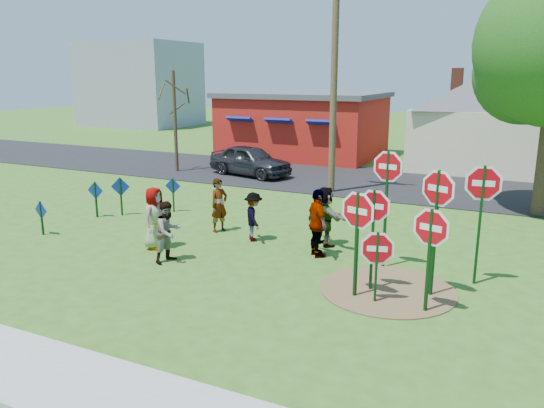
{
  "coord_description": "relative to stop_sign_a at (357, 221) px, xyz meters",
  "views": [
    {
      "loc": [
        7.12,
        -12.74,
        4.98
      ],
      "look_at": [
        0.74,
        0.49,
        1.37
      ],
      "focal_mm": 35.0,
      "sensor_mm": 36.0,
      "label": 1
    }
  ],
  "objects": [
    {
      "name": "person_d",
      "position": [
        -4.06,
        2.73,
        -1.05
      ],
      "size": [
        1.04,
        1.11,
        1.51
      ],
      "primitive_type": "imported",
      "rotation": [
        0.0,
        0.0,
        2.24
      ],
      "color": "#2F2F34",
      "rests_on": "ground"
    },
    {
      "name": "stop_sign_g",
      "position": [
        0.22,
        0.53,
        -0.01
      ],
      "size": [
        1.03,
        0.07,
        2.57
      ],
      "rotation": [
        0.0,
        0.0,
        -0.0
      ],
      "color": "#0E3514",
      "rests_on": "ground"
    },
    {
      "name": "bare_tree_west",
      "position": [
        -13.2,
        11.5,
        1.54
      ],
      "size": [
        1.8,
        1.8,
        5.17
      ],
      "color": "#382819",
      "rests_on": "ground"
    },
    {
      "name": "stop_sign_e",
      "position": [
        0.5,
        -0.11,
        -0.65
      ],
      "size": [
        0.98,
        0.3,
        1.77
      ],
      "rotation": [
        0.0,
        0.0,
        0.28
      ],
      "color": "#0E3514",
      "rests_on": "ground"
    },
    {
      "name": "dirt_patch",
      "position": [
        0.6,
        0.69,
        -1.79
      ],
      "size": [
        3.2,
        3.2,
        0.03
      ],
      "primitive_type": "cylinder",
      "color": "brown",
      "rests_on": "ground"
    },
    {
      "name": "road",
      "position": [
        -3.9,
        13.19,
        -1.79
      ],
      "size": [
        120.0,
        7.5,
        0.04
      ],
      "primitive_type": "cube",
      "color": "black",
      "rests_on": "ground"
    },
    {
      "name": "blue_diamond_c",
      "position": [
        -9.76,
        3.32,
        -0.94
      ],
      "size": [
        0.64,
        0.28,
        1.4
      ],
      "rotation": [
        0.0,
        0.0,
        0.39
      ],
      "color": "#0E3514",
      "rests_on": "ground"
    },
    {
      "name": "person_e",
      "position": [
        -1.78,
        2.21,
        -0.84
      ],
      "size": [
        1.11,
        1.15,
        1.93
      ],
      "primitive_type": "imported",
      "rotation": [
        0.0,
        0.0,
        2.31
      ],
      "color": "#51305A",
      "rests_on": "ground"
    },
    {
      "name": "blue_diamond_d",
      "position": [
        -8.37,
        4.56,
        -1.01
      ],
      "size": [
        0.59,
        0.15,
        1.28
      ],
      "rotation": [
        0.0,
        0.0,
        0.22
      ],
      "color": "#0E3514",
      "rests_on": "ground"
    },
    {
      "name": "distant_building",
      "position": [
        -31.9,
        31.69,
        2.19
      ],
      "size": [
        10.0,
        8.0,
        8.0
      ],
      "primitive_type": "cube",
      "color": "#8C939E",
      "rests_on": "ground"
    },
    {
      "name": "red_building",
      "position": [
        -9.4,
        19.68,
        0.16
      ],
      "size": [
        9.4,
        7.69,
        3.9
      ],
      "color": "#A42010",
      "rests_on": "ground"
    },
    {
      "name": "stop_sign_d",
      "position": [
        2.4,
        2.02,
        0.42
      ],
      "size": [
        1.13,
        0.21,
        3.07
      ],
      "rotation": [
        0.0,
        0.0,
        0.16
      ],
      "color": "#0E3514",
      "rests_on": "ground"
    },
    {
      "name": "person_a",
      "position": [
        -6.31,
        0.84,
        -0.89
      ],
      "size": [
        0.63,
        0.93,
        1.83
      ],
      "primitive_type": "imported",
      "rotation": [
        0.0,
        0.0,
        1.63
      ],
      "color": "#384A7D",
      "rests_on": "ground"
    },
    {
      "name": "utility_pole",
      "position": [
        -4.22,
        10.27,
        3.01
      ],
      "size": [
        2.24,
        0.28,
        9.16
      ],
      "rotation": [
        0.0,
        0.0,
        0.04
      ],
      "color": "#4C3823",
      "rests_on": "ground"
    },
    {
      "name": "ground",
      "position": [
        -3.9,
        1.69,
        -1.81
      ],
      "size": [
        120.0,
        120.0,
        0.0
      ],
      "primitive_type": "plane",
      "color": "#335B1A",
      "rests_on": "ground"
    },
    {
      "name": "person_f",
      "position": [
        -1.94,
        3.25,
        -0.91
      ],
      "size": [
        1.64,
        1.42,
        1.79
      ],
      "primitive_type": "imported",
      "rotation": [
        0.0,
        0.0,
        2.49
      ],
      "color": "#194F28",
      "rests_on": "ground"
    },
    {
      "name": "blue_diamond_b",
      "position": [
        -10.38,
        2.72,
        -1.0
      ],
      "size": [
        0.64,
        0.08,
        1.3
      ],
      "rotation": [
        0.0,
        0.0,
        0.09
      ],
      "color": "#0E3514",
      "rests_on": "ground"
    },
    {
      "name": "blue_diamond_a",
      "position": [
        -10.38,
        0.34,
        -1.13
      ],
      "size": [
        0.6,
        0.1,
        1.11
      ],
      "rotation": [
        0.0,
        0.0,
        -0.14
      ],
      "color": "#0E3514",
      "rests_on": "ground"
    },
    {
      "name": "cream_house",
      "position": [
        1.6,
        19.69,
        1.12
      ],
      "size": [
        9.4,
        9.4,
        6.5
      ],
      "color": "beige",
      "rests_on": "ground"
    },
    {
      "name": "stop_sign_a",
      "position": [
        0.0,
        0.0,
        0.0
      ],
      "size": [
        1.11,
        0.34,
        2.62
      ],
      "rotation": [
        0.0,
        0.0,
        -0.29
      ],
      "color": "#0E3514",
      "rests_on": "ground"
    },
    {
      "name": "stop_sign_c",
      "position": [
        1.57,
        0.81,
        0.37
      ],
      "size": [
        1.03,
        0.45,
        3.09
      ],
      "rotation": [
        0.0,
        0.0,
        -0.4
      ],
      "color": "#0E3514",
      "rests_on": "ground"
    },
    {
      "name": "person_c",
      "position": [
        -5.27,
        0.08,
        -0.96
      ],
      "size": [
        0.8,
        0.94,
        1.69
      ],
      "primitive_type": "imported",
      "rotation": [
        0.0,
        0.0,
        1.35
      ],
      "color": "brown",
      "rests_on": "ground"
    },
    {
      "name": "sidewalk",
      "position": [
        -3.9,
        -5.51,
        -1.77
      ],
      "size": [
        22.0,
        1.8,
        0.08
      ],
      "primitive_type": "cube",
      "color": "#9E9E99",
      "rests_on": "ground"
    },
    {
      "name": "stop_sign_f",
      "position": [
        1.61,
        -0.12,
        -0.09
      ],
      "size": [
        1.06,
        0.31,
        2.43
      ],
      "rotation": [
        0.0,
        0.0,
        -0.27
      ],
      "color": "#0E3514",
      "rests_on": "ground"
    },
    {
      "name": "person_b",
      "position": [
        -5.51,
        3.12,
        -0.93
      ],
      "size": [
        0.62,
        0.75,
        1.75
      ],
      "primitive_type": "imported",
      "rotation": [
        0.0,
        0.0,
        1.2
      ],
      "color": "#266D5D",
      "rests_on": "ground"
    },
    {
      "name": "stop_sign_b",
      "position": [
        0.1,
        2.19,
        0.56
      ],
      "size": [
        1.07,
        0.18,
        3.24
      ],
      "rotation": [
        0.0,
        0.0,
        -0.15
      ],
      "color": "#0E3514",
      "rests_on": "ground"
    },
    {
      "name": "suv",
      "position": [
        -9.16,
        12.09,
        -1.01
      ],
      "size": [
        4.72,
        2.77,
        1.51
      ],
      "primitive_type": "imported",
      "rotation": [
        0.0,
        0.0,
        1.33
      ],
      "color": "#2C2C32",
      "rests_on": "road"
    }
  ]
}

